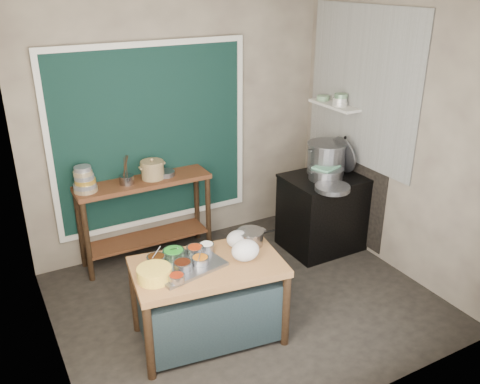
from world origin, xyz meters
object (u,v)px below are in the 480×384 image
back_counter (146,220)px  utensil_cup (127,180)px  ceramic_crock (152,171)px  stock_pot (326,158)px  stove_block (324,213)px  steamer (326,173)px  prep_table (209,301)px  saucepan (250,238)px  condiment_tray (186,265)px  yellow_basin (154,274)px

back_counter → utensil_cup: utensil_cup is taller
ceramic_crock → stock_pot: size_ratio=0.58×
stove_block → steamer: bearing=-140.3°
stove_block → utensil_cup: 2.27m
prep_table → back_counter: size_ratio=0.86×
ceramic_crock → stove_block: bearing=-22.1°
prep_table → saucepan: size_ratio=5.06×
steamer → back_counter: bearing=157.3°
back_counter → stove_block: back_counter is taller
condiment_tray → ceramic_crock: bearing=79.7°
saucepan → condiment_tray: bearing=-173.3°
stock_pot → ceramic_crock: bearing=161.6°
ceramic_crock → saucepan: bearing=-75.4°
yellow_basin → utensil_cup: size_ratio=1.76×
condiment_tray → utensil_cup: bearing=90.5°
utensil_cup → stock_pot: size_ratio=0.34×
stove_block → yellow_basin: yellow_basin is taller
back_counter → saucepan: bearing=-71.4°
yellow_basin → stock_pot: bearing=21.9°
ceramic_crock → steamer: bearing=-23.9°
prep_table → steamer: bearing=31.8°
yellow_basin → stock_pot: (2.42, 0.97, 0.26)m
utensil_cup → condiment_tray: bearing=-89.5°
stock_pot → prep_table: bearing=-153.8°
condiment_tray → saucepan: bearing=6.4°
back_counter → saucepan: 1.58m
prep_table → yellow_basin: 0.64m
ceramic_crock → stock_pot: 1.95m
utensil_cup → prep_table: bearing=-83.0°
yellow_basin → ceramic_crock: bearing=70.2°
saucepan → utensil_cup: bearing=115.2°
back_counter → ceramic_crock: ceramic_crock is taller
prep_table → stock_pot: (1.95, 0.96, 0.68)m
stove_block → saucepan: (-1.41, -0.73, 0.39)m
prep_table → stock_pot: 2.28m
back_counter → utensil_cup: bearing=-174.1°
steamer → utensil_cup: bearing=159.6°
stove_block → steamer: 0.53m
prep_table → saucepan: bearing=22.0°
stove_block → utensil_cup: (-2.08, 0.71, 0.57)m
stove_block → back_counter: bearing=159.0°
back_counter → steamer: size_ratio=3.57×
saucepan → steamer: bearing=27.1°
prep_table → condiment_tray: bearing=173.8°
yellow_basin → utensil_cup: utensil_cup is taller
prep_table → stock_pot: bearing=34.2°
utensil_cup → stock_pot: stock_pot is taller
condiment_tray → saucepan: size_ratio=2.36×
back_counter → stock_pot: (1.96, -0.62, 0.58)m
saucepan → stock_pot: (1.47, 0.84, 0.24)m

